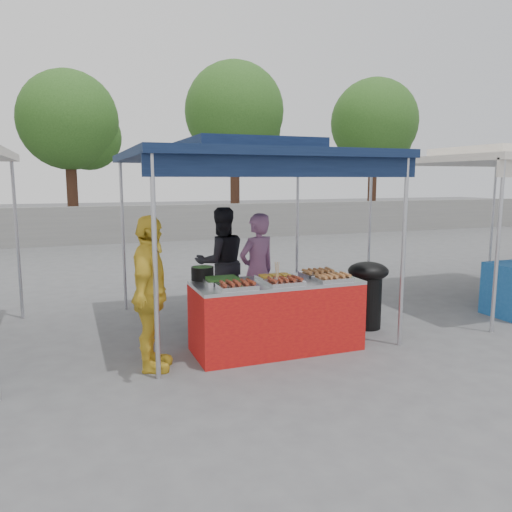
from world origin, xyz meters
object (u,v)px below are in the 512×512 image
object	(u,v)px
vendor_table	(277,315)
wok_burner	(368,289)
cooking_pot	(203,273)
vendor_woman	(257,271)
customer_person	(150,294)
helper_man	(221,262)

from	to	relation	value
vendor_table	wok_burner	bearing A→B (deg)	13.96
cooking_pot	vendor_woman	xyz separation A→B (m)	(0.91, 0.54, -0.13)
cooking_pot	vendor_woman	distance (m)	1.07
cooking_pot	customer_person	size ratio (longest dim) A/B	0.16
vendor_table	customer_person	distance (m)	1.58
vendor_woman	customer_person	distance (m)	1.92
vendor_table	vendor_woman	bearing A→B (deg)	83.73
helper_man	customer_person	xyz separation A→B (m)	(-1.33, -1.78, 0.02)
cooking_pot	helper_man	bearing A→B (deg)	64.16
cooking_pot	customer_person	bearing A→B (deg)	-145.22
vendor_table	cooking_pot	xyz separation A→B (m)	(-0.81, 0.38, 0.50)
helper_man	customer_person	world-z (taller)	customer_person
customer_person	vendor_woman	bearing A→B (deg)	-38.75
helper_man	cooking_pot	bearing A→B (deg)	61.92
vendor_table	helper_man	bearing A→B (deg)	96.34
vendor_table	vendor_woman	distance (m)	1.00
cooking_pot	helper_man	size ratio (longest dim) A/B	0.17
cooking_pot	vendor_table	bearing A→B (deg)	-25.09
vendor_table	vendor_woman	xyz separation A→B (m)	(0.10, 0.92, 0.37)
vendor_table	wok_burner	world-z (taller)	wok_burner
wok_burner	helper_man	bearing A→B (deg)	127.46
vendor_woman	helper_man	world-z (taller)	helper_man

